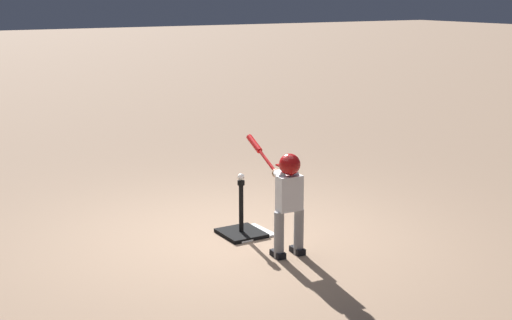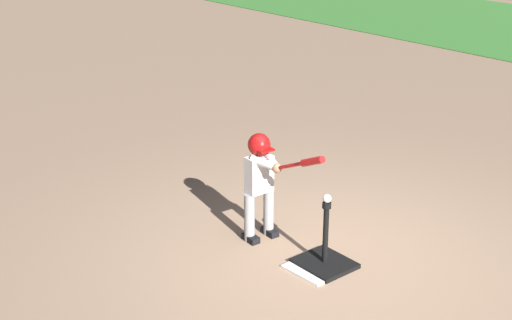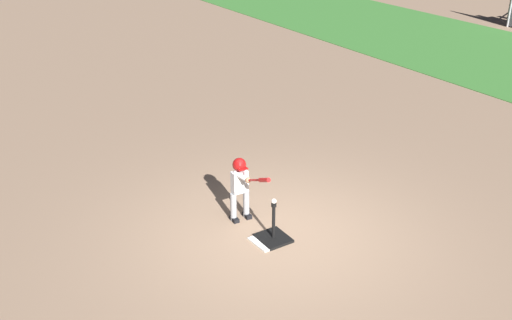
# 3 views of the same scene
# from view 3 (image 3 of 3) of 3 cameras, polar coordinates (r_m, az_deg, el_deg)

# --- Properties ---
(ground_plane) EXTENTS (90.00, 90.00, 0.00)m
(ground_plane) POSITION_cam_3_polar(r_m,az_deg,el_deg) (8.91, 2.33, -7.20)
(ground_plane) COLOR #93755B
(home_plate) EXTENTS (0.46, 0.46, 0.02)m
(home_plate) POSITION_cam_3_polar(r_m,az_deg,el_deg) (8.78, 1.17, -7.64)
(home_plate) COLOR white
(home_plate) RESTS_ON ground_plane
(batting_tee) EXTENTS (0.47, 0.42, 0.60)m
(batting_tee) POSITION_cam_3_polar(r_m,az_deg,el_deg) (8.78, 1.67, -7.17)
(batting_tee) COLOR black
(batting_tee) RESTS_ON ground_plane
(batter_child) EXTENTS (0.96, 0.32, 1.07)m
(batter_child) POSITION_cam_3_polar(r_m,az_deg,el_deg) (8.98, -1.46, -2.13)
(batter_child) COLOR gray
(batter_child) RESTS_ON ground_plane
(baseball) EXTENTS (0.07, 0.07, 0.07)m
(baseball) POSITION_cam_3_polar(r_m,az_deg,el_deg) (8.49, 1.71, -3.94)
(baseball) COLOR white
(baseball) RESTS_ON batting_tee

